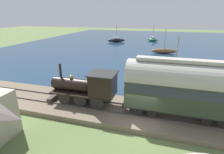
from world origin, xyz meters
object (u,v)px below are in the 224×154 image
Objects in this scene: sailboat_brown at (164,51)px; rowboat_off_pier at (128,88)px; sailboat_white at (173,86)px; sailboat_green at (153,40)px; steam_locomotive at (89,86)px; sailboat_black at (116,40)px; passenger_coach at (181,86)px.

sailboat_brown is 22.18m from rowboat_off_pier.
sailboat_white is 39.40m from sailboat_green.
steam_locomotive is 1.14× the size of sailboat_black.
sailboat_white reaches higher than sailboat_brown.
steam_locomotive is at bearing 134.93° from sailboat_white.
sailboat_brown is (20.45, 1.23, 0.14)m from sailboat_white.
sailboat_black is 1.01× the size of sailboat_brown.
sailboat_black is at bearing 11.54° from steam_locomotive.
sailboat_white is (6.62, -7.52, -1.85)m from steam_locomotive.
passenger_coach is 1.56× the size of sailboat_brown.
sailboat_black is at bearing 28.52° from sailboat_white.
sailboat_green reaches higher than steam_locomotive.
sailboat_brown is (-13.57, -14.59, -0.02)m from sailboat_black.
steam_locomotive is at bearing -156.95° from sailboat_green.
sailboat_brown is at bearing 7.03° from sailboat_white.
sailboat_white is 1.09× the size of sailboat_green.
steam_locomotive is at bearing -149.70° from rowboat_off_pier.
rowboat_off_pier is at bearing -26.05° from steam_locomotive.
passenger_coach is 4.39× the size of rowboat_off_pier.
steam_locomotive is 1.13× the size of sailboat_green.
sailboat_white is 1.11× the size of sailboat_brown.
rowboat_off_pier is (5.21, -2.55, -2.05)m from steam_locomotive.
sailboat_green is 40.50m from rowboat_off_pier.
steam_locomotive is 41.52m from sailboat_black.
passenger_coach is at bearing -175.56° from sailboat_white.
passenger_coach is at bearing -90.00° from steam_locomotive.
sailboat_black is (-5.06, 10.93, 0.05)m from sailboat_green.
sailboat_green is at bearing 3.34° from sailboat_brown.
sailboat_black is 37.06m from rowboat_off_pier.
rowboat_off_pier is at bearing 109.37° from sailboat_white.
sailboat_green reaches higher than sailboat_black.
sailboat_white is 3.11× the size of rowboat_off_pier.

